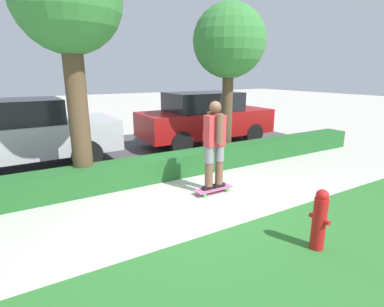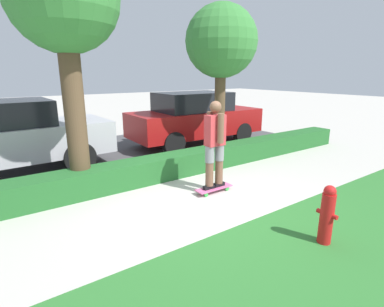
% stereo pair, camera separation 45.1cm
% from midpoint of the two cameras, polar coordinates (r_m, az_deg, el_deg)
% --- Properties ---
extents(ground_plane, '(60.00, 60.00, 0.00)m').
position_cam_midpoint_polar(ground_plane, '(5.51, 3.76, -9.49)').
color(ground_plane, '#BCB7AD').
extents(street_asphalt, '(12.54, 5.00, 0.01)m').
position_cam_midpoint_polar(street_asphalt, '(9.08, -11.33, 0.23)').
color(street_asphalt, '#474749').
rests_on(street_asphalt, ground_plane).
extents(hedge_row, '(12.54, 0.60, 0.50)m').
position_cam_midpoint_polar(hedge_row, '(6.71, -3.93, -2.63)').
color(hedge_row, '#236028').
rests_on(hedge_row, ground_plane).
extents(skateboard, '(0.78, 0.24, 0.10)m').
position_cam_midpoint_polar(skateboard, '(5.96, 6.32, -6.76)').
color(skateboard, '#DB5B93').
rests_on(skateboard, ground_plane).
extents(skater_person, '(0.50, 0.44, 1.70)m').
position_cam_midpoint_polar(skater_person, '(5.68, 6.59, 1.93)').
color(skater_person, black).
rests_on(skater_person, skateboard).
extents(tree_near, '(1.91, 1.91, 4.50)m').
position_cam_midpoint_polar(tree_near, '(6.12, -20.48, 24.98)').
color(tree_near, brown).
rests_on(tree_near, ground_plane).
extents(tree_mid, '(1.84, 1.84, 3.98)m').
position_cam_midpoint_polar(tree_mid, '(8.10, 8.77, 20.04)').
color(tree_mid, brown).
rests_on(tree_mid, ground_plane).
extents(parked_car_front, '(4.83, 1.95, 1.70)m').
position_cam_midpoint_polar(parked_car_front, '(8.12, -29.85, 3.17)').
color(parked_car_front, '#B7B7BC').
rests_on(parked_car_front, ground_plane).
extents(parked_car_middle, '(4.40, 1.77, 1.69)m').
position_cam_midpoint_polar(parked_car_middle, '(9.82, 3.89, 6.78)').
color(parked_car_middle, maroon).
rests_on(parked_car_middle, ground_plane).
extents(fire_hydrant, '(0.18, 0.29, 0.85)m').
position_cam_midpoint_polar(fire_hydrant, '(4.43, 25.88, -11.33)').
color(fire_hydrant, red).
rests_on(fire_hydrant, ground_plane).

